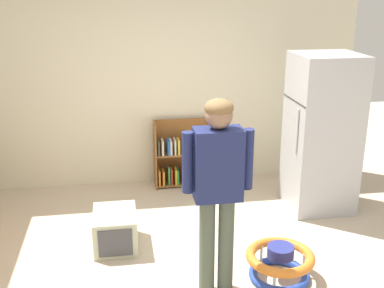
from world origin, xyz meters
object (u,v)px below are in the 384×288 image
at_px(refrigerator, 322,133).
at_px(baby_walker, 280,263).
at_px(bookshelf, 182,157).
at_px(pet_carrier, 115,229).
at_px(standing_person, 218,180).

distance_m(refrigerator, baby_walker, 1.79).
bearing_deg(baby_walker, bookshelf, 104.00).
distance_m(baby_walker, pet_carrier, 1.63).
relative_size(standing_person, baby_walker, 2.76).
bearing_deg(refrigerator, bookshelf, 148.66).
bearing_deg(baby_walker, standing_person, -173.74).
relative_size(standing_person, pet_carrier, 3.03).
bearing_deg(baby_walker, refrigerator, 56.14).
bearing_deg(bookshelf, baby_walker, -76.00).
bearing_deg(refrigerator, baby_walker, -123.86).
distance_m(refrigerator, pet_carrier, 2.50).
bearing_deg(refrigerator, standing_person, -136.50).
height_order(refrigerator, standing_person, refrigerator).
bearing_deg(bookshelf, pet_carrier, -120.67).
relative_size(refrigerator, pet_carrier, 3.22).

